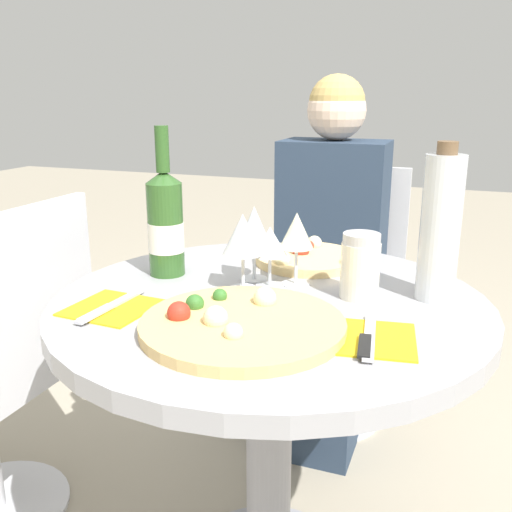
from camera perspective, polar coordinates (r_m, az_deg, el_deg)
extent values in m
cylinder|color=gray|center=(1.31, 1.30, -19.07)|extent=(0.10, 0.10, 0.65)
cylinder|color=#9E9EA3|center=(1.15, 1.41, -5.00)|extent=(0.87, 0.87, 0.04)
cylinder|color=silver|center=(2.12, 6.94, -15.12)|extent=(0.39, 0.39, 0.01)
cylinder|color=silver|center=(2.02, 7.13, -10.36)|extent=(0.06, 0.06, 0.41)
cube|color=silver|center=(1.94, 7.35, -4.59)|extent=(0.44, 0.44, 0.03)
cube|color=silver|center=(2.07, 8.90, 3.17)|extent=(0.44, 0.02, 0.42)
cube|color=#28384C|center=(1.88, 5.96, -12.03)|extent=(0.28, 0.32, 0.44)
cube|color=#28384C|center=(1.86, 7.66, 3.37)|extent=(0.33, 0.20, 0.52)
sphere|color=beige|center=(1.82, 8.08, 14.22)|extent=(0.18, 0.18, 0.18)
sphere|color=tan|center=(1.81, 8.11, 14.93)|extent=(0.17, 0.17, 0.17)
cube|color=silver|center=(1.42, -21.70, -3.86)|extent=(0.02, 0.44, 0.42)
cylinder|color=#DBB26B|center=(0.98, -1.33, -6.91)|extent=(0.35, 0.35, 0.02)
sphere|color=beige|center=(0.91, -2.28, -7.66)|extent=(0.03, 0.03, 0.03)
sphere|color=beige|center=(1.05, 0.90, -4.25)|extent=(0.04, 0.04, 0.04)
sphere|color=#B22D1E|center=(1.00, -7.72, -5.67)|extent=(0.04, 0.04, 0.04)
sphere|color=beige|center=(0.97, -4.06, -6.20)|extent=(0.04, 0.04, 0.04)
sphere|color=#336B28|center=(1.04, -6.14, -4.74)|extent=(0.03, 0.03, 0.03)
sphere|color=#336B28|center=(1.08, -3.63, -3.99)|extent=(0.03, 0.03, 0.03)
sphere|color=#336B28|center=(1.05, 1.06, -4.58)|extent=(0.02, 0.02, 0.02)
cylinder|color=#E5C17F|center=(1.37, 5.21, -0.26)|extent=(0.25, 0.25, 0.02)
sphere|color=beige|center=(1.30, 2.63, -0.35)|extent=(0.04, 0.04, 0.04)
sphere|color=#B22D1E|center=(1.38, 4.50, 0.63)|extent=(0.04, 0.04, 0.04)
sphere|color=#336B28|center=(1.44, 3.47, 1.18)|extent=(0.03, 0.03, 0.03)
sphere|color=#B22D1E|center=(1.43, 5.34, 1.03)|extent=(0.03, 0.03, 0.03)
sphere|color=beige|center=(1.44, 5.77, 1.30)|extent=(0.04, 0.04, 0.04)
cylinder|color=#2D5623|center=(1.27, -9.01, 2.64)|extent=(0.08, 0.08, 0.21)
cone|color=#2D5623|center=(1.25, -9.25, 7.83)|extent=(0.08, 0.08, 0.03)
cylinder|color=#2D5623|center=(1.24, -9.37, 10.51)|extent=(0.03, 0.03, 0.10)
cylinder|color=silver|center=(1.28, -8.98, 1.92)|extent=(0.08, 0.08, 0.07)
cylinder|color=silver|center=(1.15, 17.93, 2.59)|extent=(0.08, 0.08, 0.28)
cylinder|color=brown|center=(1.12, 18.61, 10.22)|extent=(0.04, 0.04, 0.02)
cylinder|color=silver|center=(1.14, 10.37, -1.44)|extent=(0.08, 0.08, 0.11)
cylinder|color=#B2B2B7|center=(1.12, 10.53, 1.74)|extent=(0.07, 0.07, 0.02)
cylinder|color=silver|center=(1.20, 1.37, -3.02)|extent=(0.06, 0.06, 0.00)
cylinder|color=silver|center=(1.19, 1.38, -1.45)|extent=(0.01, 0.01, 0.07)
cone|color=silver|center=(1.17, 1.40, 1.50)|extent=(0.07, 0.07, 0.06)
cylinder|color=silver|center=(1.19, -1.30, -3.25)|extent=(0.06, 0.06, 0.00)
cylinder|color=silver|center=(1.17, -1.32, -1.49)|extent=(0.01, 0.01, 0.07)
cone|color=silver|center=(1.15, -1.34, 2.22)|extent=(0.08, 0.08, 0.08)
cylinder|color=silver|center=(1.24, -0.18, -2.31)|extent=(0.06, 0.06, 0.00)
cylinder|color=silver|center=(1.23, -0.18, -0.43)|extent=(0.01, 0.01, 0.08)
cone|color=silver|center=(1.21, -0.18, 3.20)|extent=(0.07, 0.07, 0.08)
cylinder|color=silver|center=(1.22, 3.98, -2.79)|extent=(0.06, 0.06, 0.00)
cylinder|color=silver|center=(1.20, 4.02, -0.96)|extent=(0.01, 0.01, 0.08)
cone|color=beige|center=(1.18, 4.09, 2.59)|extent=(0.07, 0.07, 0.07)
cube|color=gold|center=(1.12, -14.21, -5.02)|extent=(0.16, 0.16, 0.00)
cube|color=silver|center=(1.11, -14.23, -4.81)|extent=(0.03, 0.19, 0.00)
cube|color=silver|center=(1.08, -15.66, -5.50)|extent=(0.03, 0.09, 0.00)
cube|color=gold|center=(0.97, 11.27, -8.06)|extent=(0.17, 0.17, 0.00)
cube|color=silver|center=(0.97, 11.29, -7.82)|extent=(0.04, 0.19, 0.00)
cube|color=black|center=(0.93, 10.80, -8.82)|extent=(0.03, 0.09, 0.00)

